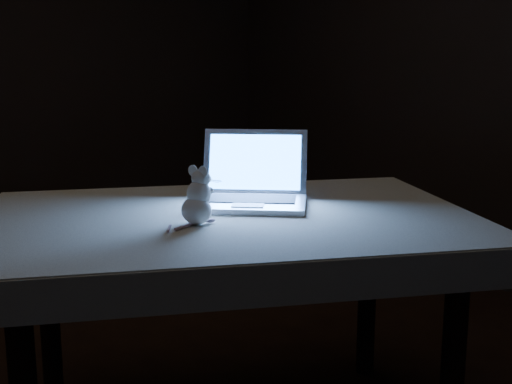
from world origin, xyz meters
TOP-DOWN VIEW (x-y plane):
  - table at (0.26, -0.19)m, footprint 1.66×1.41m
  - tablecloth at (0.19, -0.17)m, footprint 1.83×1.74m
  - laptop at (0.38, -0.13)m, footprint 0.49×0.48m
  - plush_mouse at (0.11, -0.23)m, footprint 0.18×0.18m

SIDE VIEW (x-z plane):
  - table at x=0.26m, z-range 0.00..0.76m
  - tablecloth at x=0.19m, z-range 0.66..0.77m
  - plush_mouse at x=0.11m, z-range 0.77..0.94m
  - laptop at x=0.38m, z-range 0.77..1.01m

